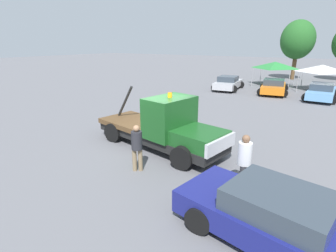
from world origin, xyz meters
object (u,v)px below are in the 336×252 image
tow_truck (165,128)px  person_near_truck (244,159)px  tree_center (298,40)px  traffic_cone (173,112)px  parked_car_silver (228,83)px  parked_car_skyblue (321,92)px  person_at_hood (137,145)px  canopy_tent_green (275,65)px  canopy_tent_white (322,69)px  foreground_car (286,222)px  parked_car_orange (273,87)px

tow_truck → person_near_truck: size_ratio=3.57×
tree_center → traffic_cone: (-3.66, -22.66, -4.45)m
tow_truck → parked_car_silver: bearing=111.1°
parked_car_silver → parked_car_skyblue: size_ratio=0.96×
parked_car_silver → tow_truck: bearing=-174.9°
traffic_cone → person_at_hood: bearing=-68.1°
tow_truck → person_at_hood: bearing=-72.9°
tow_truck → parked_car_silver: tow_truck is taller
canopy_tent_green → traffic_cone: canopy_tent_green is taller
parked_car_silver → traffic_cone: size_ratio=8.27×
person_at_hood → parked_car_skyblue: bearing=-50.1°
parked_car_silver → canopy_tent_white: size_ratio=1.29×
person_at_hood → traffic_cone: (-2.79, 6.95, -0.73)m
person_near_truck → parked_car_skyblue: person_near_truck is taller
parked_car_skyblue → canopy_tent_white: (-0.41, 4.71, 1.42)m
foreground_car → traffic_cone: size_ratio=9.77×
foreground_car → tree_center: size_ratio=0.77×
parked_car_orange → foreground_car: bearing=-176.4°
canopy_tent_white → tow_truck: bearing=-102.7°
traffic_cone → parked_car_silver: bearing=92.4°
foreground_car → parked_car_silver: (-8.35, 19.16, -0.00)m
person_near_truck → traffic_cone: size_ratio=3.32×
parked_car_orange → person_at_hood: bearing=168.5°
foreground_car → canopy_tent_white: bearing=102.5°
tow_truck → parked_car_orange: (1.17, 15.94, -0.32)m
foreground_car → canopy_tent_green: size_ratio=1.47×
parked_car_skyblue → tree_center: (-3.80, 12.05, 4.05)m
parked_car_silver → canopy_tent_green: bearing=-36.1°
parked_car_orange → canopy_tent_white: canopy_tent_white is taller
parked_car_silver → canopy_tent_white: bearing=-66.1°
tow_truck → tree_center: tree_center is taller
tree_center → parked_car_orange: bearing=-89.8°
person_near_truck → parked_car_silver: bearing=104.2°
tow_truck → tree_center: (1.13, 27.42, 3.73)m
parked_car_silver → traffic_cone: 11.08m
parked_car_silver → parked_car_skyblue: (7.93, -0.46, 0.00)m
tow_truck → foreground_car: bearing=-21.6°
person_near_truck → parked_car_orange: 17.61m
foreground_car → traffic_cone: (-7.88, 8.09, -0.40)m
traffic_cone → tow_truck: bearing=-62.0°
parked_car_orange → canopy_tent_green: (-1.06, 5.18, 1.48)m
canopy_tent_white → foreground_car: bearing=-88.0°
tow_truck → parked_car_skyblue: tow_truck is taller
foreground_car → person_near_truck: 2.44m
parked_car_skyblue → canopy_tent_green: 7.64m
person_near_truck → parked_car_silver: 18.59m
parked_car_orange → tree_center: size_ratio=0.65×
foreground_car → traffic_cone: bearing=144.8°
tow_truck → foreground_car: size_ratio=1.21×
person_at_hood → traffic_cone: 7.52m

